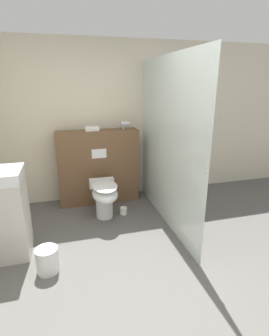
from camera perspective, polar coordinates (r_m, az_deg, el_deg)
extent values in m
plane|color=#565451|center=(2.72, 4.02, -25.18)|extent=(12.00, 12.00, 0.00)
cube|color=beige|center=(4.30, -5.93, 9.83)|extent=(8.00, 0.06, 2.50)
cube|color=brown|center=(4.18, -7.83, 0.19)|extent=(1.25, 0.28, 1.17)
cube|color=white|center=(3.98, -7.71, 3.12)|extent=(0.22, 0.01, 0.14)
cube|color=silver|center=(3.46, 7.08, 5.19)|extent=(0.01, 2.10, 2.19)
sphere|color=#B2B2B7|center=(2.59, 15.49, -0.78)|extent=(0.04, 0.04, 0.04)
cylinder|color=white|center=(3.82, -6.57, -7.92)|extent=(0.24, 0.24, 0.38)
ellipsoid|color=white|center=(3.65, -6.47, -5.56)|extent=(0.35, 0.53, 0.21)
ellipsoid|color=white|center=(3.61, -6.53, -3.85)|extent=(0.34, 0.52, 0.02)
cube|color=white|center=(3.90, -7.16, -3.25)|extent=(0.36, 0.11, 0.14)
cube|color=beige|center=(3.24, -26.74, -9.95)|extent=(0.51, 0.46, 0.88)
cylinder|color=#B7B7BC|center=(4.07, -2.05, 9.62)|extent=(0.14, 0.07, 0.07)
cone|color=#B7B7BC|center=(4.09, -0.87, 9.67)|extent=(0.03, 0.06, 0.06)
cylinder|color=#B7B7BC|center=(4.08, -2.43, 8.94)|extent=(0.03, 0.03, 0.08)
cube|color=white|center=(4.04, -9.25, 8.47)|extent=(0.20, 0.16, 0.06)
cylinder|color=white|center=(3.94, -2.39, -9.26)|extent=(0.10, 0.10, 0.11)
cylinder|color=silver|center=(2.97, -18.43, -18.59)|extent=(0.22, 0.22, 0.26)
cylinder|color=silver|center=(2.90, -18.70, -16.46)|extent=(0.23, 0.23, 0.01)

